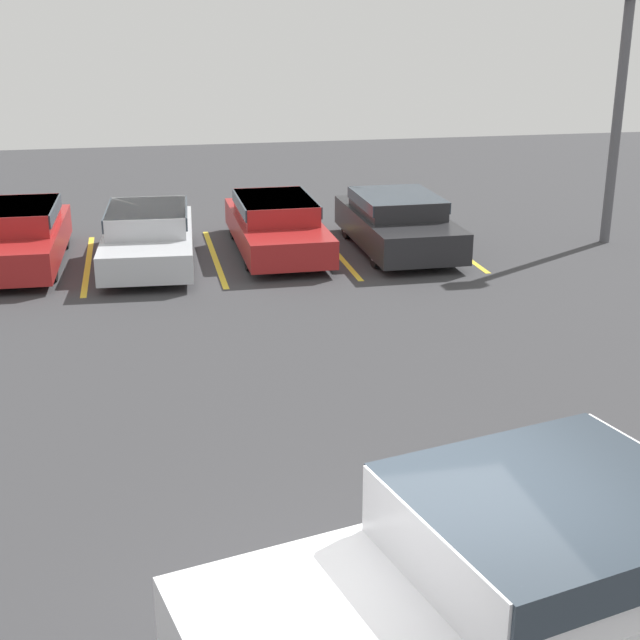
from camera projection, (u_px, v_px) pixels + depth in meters
stall_stripe_b at (88, 264)px, 18.70m from camera, size 0.12×4.75×0.01m
stall_stripe_c at (215, 257)px, 19.21m from camera, size 0.12×4.75×0.01m
stall_stripe_d at (335, 251)px, 19.73m from camera, size 0.12×4.75×0.01m
stall_stripe_e at (449, 245)px, 20.24m from camera, size 0.12×4.75×0.01m
pickup_truck at (582, 578)px, 6.93m from camera, size 6.52×3.42×1.73m
parked_sedan_a at (18, 234)px, 18.42m from camera, size 1.85×4.55×1.26m
parked_sedan_b at (148, 234)px, 18.57m from camera, size 2.07×4.56×1.18m
parked_sedan_c at (276, 223)px, 19.51m from camera, size 1.76×4.70×1.19m
parked_sedan_d at (397, 220)px, 19.63m from camera, size 1.85×4.40×1.23m
light_post at (620, 96)px, 19.42m from camera, size 0.70×0.36×5.59m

